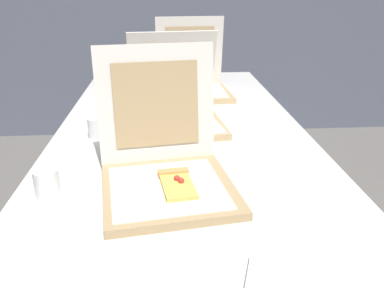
{
  "coord_description": "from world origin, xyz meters",
  "views": [
    {
      "loc": [
        -0.06,
        -0.64,
        1.26
      ],
      "look_at": [
        0.02,
        0.43,
        0.82
      ],
      "focal_mm": 36.86,
      "sensor_mm": 36.0,
      "label": 1
    }
  ],
  "objects_px": {
    "pizza_box_front": "(166,169)",
    "cup_white_far": "(118,102)",
    "cup_white_mid": "(97,128)",
    "cup_white_near_left": "(47,183)",
    "pizza_box_middle": "(176,113)",
    "napkin_pile": "(291,287)",
    "pizza_box_back": "(193,83)",
    "table": "(183,155)"
  },
  "relations": [
    {
      "from": "cup_white_near_left",
      "to": "cup_white_far",
      "type": "bearing_deg",
      "value": 81.42
    },
    {
      "from": "table",
      "to": "cup_white_far",
      "type": "height_order",
      "value": "cup_white_far"
    },
    {
      "from": "cup_white_mid",
      "to": "cup_white_far",
      "type": "height_order",
      "value": "same"
    },
    {
      "from": "cup_white_mid",
      "to": "napkin_pile",
      "type": "height_order",
      "value": "cup_white_mid"
    },
    {
      "from": "pizza_box_front",
      "to": "table",
      "type": "bearing_deg",
      "value": 70.69
    },
    {
      "from": "pizza_box_back",
      "to": "pizza_box_front",
      "type": "bearing_deg",
      "value": -103.04
    },
    {
      "from": "table",
      "to": "cup_white_far",
      "type": "relative_size",
      "value": 30.54
    },
    {
      "from": "pizza_box_middle",
      "to": "table",
      "type": "bearing_deg",
      "value": -91.13
    },
    {
      "from": "pizza_box_front",
      "to": "cup_white_near_left",
      "type": "distance_m",
      "value": 0.3
    },
    {
      "from": "table",
      "to": "napkin_pile",
      "type": "relative_size",
      "value": 11.04
    },
    {
      "from": "pizza_box_middle",
      "to": "cup_white_mid",
      "type": "bearing_deg",
      "value": -165.44
    },
    {
      "from": "pizza_box_back",
      "to": "table",
      "type": "bearing_deg",
      "value": -101.93
    },
    {
      "from": "pizza_box_front",
      "to": "pizza_box_middle",
      "type": "distance_m",
      "value": 0.48
    },
    {
      "from": "cup_white_far",
      "to": "napkin_pile",
      "type": "bearing_deg",
      "value": -69.14
    },
    {
      "from": "pizza_box_back",
      "to": "cup_white_mid",
      "type": "bearing_deg",
      "value": -128.62
    },
    {
      "from": "cup_white_mid",
      "to": "cup_white_far",
      "type": "distance_m",
      "value": 0.31
    },
    {
      "from": "cup_white_mid",
      "to": "cup_white_near_left",
      "type": "relative_size",
      "value": 1.0
    },
    {
      "from": "cup_white_mid",
      "to": "cup_white_far",
      "type": "bearing_deg",
      "value": 82.41
    },
    {
      "from": "cup_white_near_left",
      "to": "napkin_pile",
      "type": "xyz_separation_m",
      "value": [
        0.52,
        -0.37,
        -0.03
      ]
    },
    {
      "from": "pizza_box_middle",
      "to": "napkin_pile",
      "type": "xyz_separation_m",
      "value": [
        0.17,
        -0.87,
        -0.04
      ]
    },
    {
      "from": "cup_white_far",
      "to": "cup_white_near_left",
      "type": "bearing_deg",
      "value": -98.58
    },
    {
      "from": "cup_white_far",
      "to": "cup_white_near_left",
      "type": "height_order",
      "value": "same"
    },
    {
      "from": "cup_white_mid",
      "to": "cup_white_near_left",
      "type": "bearing_deg",
      "value": -99.34
    },
    {
      "from": "table",
      "to": "pizza_box_middle",
      "type": "distance_m",
      "value": 0.2
    },
    {
      "from": "pizza_box_middle",
      "to": "pizza_box_front",
      "type": "bearing_deg",
      "value": -101.63
    },
    {
      "from": "pizza_box_middle",
      "to": "napkin_pile",
      "type": "bearing_deg",
      "value": -85.47
    },
    {
      "from": "cup_white_near_left",
      "to": "table",
      "type": "bearing_deg",
      "value": 42.9
    },
    {
      "from": "pizza_box_middle",
      "to": "napkin_pile",
      "type": "distance_m",
      "value": 0.89
    },
    {
      "from": "cup_white_mid",
      "to": "napkin_pile",
      "type": "bearing_deg",
      "value": -59.6
    },
    {
      "from": "cup_white_far",
      "to": "napkin_pile",
      "type": "height_order",
      "value": "cup_white_far"
    },
    {
      "from": "cup_white_mid",
      "to": "table",
      "type": "bearing_deg",
      "value": -12.43
    },
    {
      "from": "table",
      "to": "pizza_box_back",
      "type": "relative_size",
      "value": 6.05
    },
    {
      "from": "cup_white_mid",
      "to": "pizza_box_back",
      "type": "bearing_deg",
      "value": 55.93
    },
    {
      "from": "napkin_pile",
      "to": "pizza_box_front",
      "type": "bearing_deg",
      "value": 118.51
    },
    {
      "from": "cup_white_mid",
      "to": "cup_white_far",
      "type": "relative_size",
      "value": 1.0
    },
    {
      "from": "table",
      "to": "cup_white_far",
      "type": "distance_m",
      "value": 0.46
    },
    {
      "from": "pizza_box_front",
      "to": "napkin_pile",
      "type": "height_order",
      "value": "pizza_box_front"
    },
    {
      "from": "pizza_box_middle",
      "to": "cup_white_far",
      "type": "xyz_separation_m",
      "value": [
        -0.24,
        0.2,
        -0.01
      ]
    },
    {
      "from": "pizza_box_front",
      "to": "napkin_pile",
      "type": "xyz_separation_m",
      "value": [
        0.21,
        -0.4,
        -0.05
      ]
    },
    {
      "from": "pizza_box_front",
      "to": "cup_white_far",
      "type": "relative_size",
      "value": 5.86
    },
    {
      "from": "pizza_box_back",
      "to": "cup_white_near_left",
      "type": "bearing_deg",
      "value": -119.33
    },
    {
      "from": "pizza_box_back",
      "to": "napkin_pile",
      "type": "height_order",
      "value": "pizza_box_back"
    }
  ]
}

